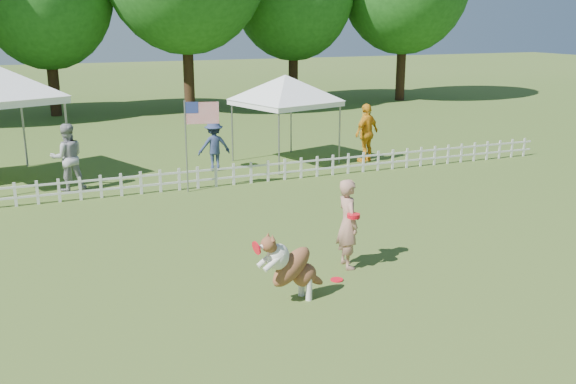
% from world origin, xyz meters
% --- Properties ---
extents(ground, '(120.00, 120.00, 0.00)m').
position_xyz_m(ground, '(0.00, 0.00, 0.00)').
color(ground, '#35541A').
rests_on(ground, ground).
extents(picket_fence, '(22.00, 0.08, 0.60)m').
position_xyz_m(picket_fence, '(0.00, 7.00, 0.30)').
color(picket_fence, silver).
rests_on(picket_fence, ground).
extents(handler, '(0.46, 0.64, 1.65)m').
position_xyz_m(handler, '(0.86, 0.52, 0.82)').
color(handler, '#A97765').
rests_on(handler, ground).
extents(dog, '(1.21, 0.59, 1.19)m').
position_xyz_m(dog, '(-0.64, -0.48, 0.60)').
color(dog, brown).
rests_on(dog, ground).
extents(frisbee_on_turf, '(0.28, 0.28, 0.02)m').
position_xyz_m(frisbee_on_turf, '(0.40, 0.01, 0.01)').
color(frisbee_on_turf, red).
rests_on(frisbee_on_turf, ground).
extents(canopy_tent_right, '(3.22, 3.22, 2.68)m').
position_xyz_m(canopy_tent_right, '(3.12, 9.10, 1.34)').
color(canopy_tent_right, white).
rests_on(canopy_tent_right, ground).
extents(flag_pole, '(0.92, 0.28, 2.40)m').
position_xyz_m(flag_pole, '(-0.58, 6.77, 1.20)').
color(flag_pole, gray).
rests_on(flag_pole, ground).
extents(spectator_a, '(0.91, 0.73, 1.77)m').
position_xyz_m(spectator_a, '(-3.43, 8.12, 0.89)').
color(spectator_a, '#97979C').
rests_on(spectator_a, ground).
extents(spectator_b, '(0.98, 0.57, 1.49)m').
position_xyz_m(spectator_b, '(0.75, 8.89, 0.75)').
color(spectator_b, navy).
rests_on(spectator_b, ground).
extents(spectator_c, '(1.17, 0.87, 1.84)m').
position_xyz_m(spectator_c, '(5.53, 8.24, 0.92)').
color(spectator_c, orange).
rests_on(spectator_c, ground).
extents(tree_center_left, '(6.00, 6.00, 9.80)m').
position_xyz_m(tree_center_left, '(-3.00, 22.50, 4.90)').
color(tree_center_left, '#1A4C15').
rests_on(tree_center_left, ground).
extents(tree_right, '(6.20, 6.20, 10.40)m').
position_xyz_m(tree_right, '(9.00, 22.50, 5.20)').
color(tree_right, '#1A4C15').
rests_on(tree_right, ground).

